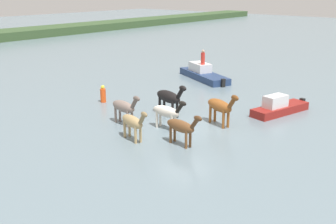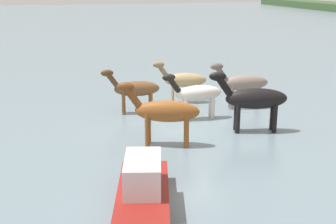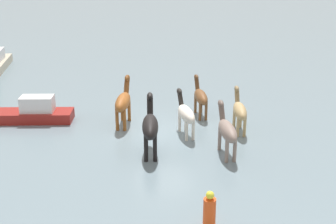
{
  "view_description": "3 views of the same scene",
  "coord_description": "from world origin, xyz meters",
  "px_view_note": "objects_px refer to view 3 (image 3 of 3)",
  "views": [
    {
      "loc": [
        -16.3,
        -12.64,
        7.3
      ],
      "look_at": [
        -0.37,
        0.92,
        0.77
      ],
      "focal_mm": 43.38,
      "sensor_mm": 36.0,
      "label": 1
    },
    {
      "loc": [
        14.02,
        -4.34,
        4.89
      ],
      "look_at": [
        0.84,
        -0.9,
        0.85
      ],
      "focal_mm": 47.56,
      "sensor_mm": 36.0,
      "label": 2
    },
    {
      "loc": [
        4.28,
        17.52,
        7.55
      ],
      "look_at": [
        -0.19,
        0.11,
        0.91
      ],
      "focal_mm": 48.48,
      "sensor_mm": 36.0,
      "label": 3
    }
  ],
  "objects_px": {
    "horse_mid_herd": "(201,97)",
    "horse_dun_straggler": "(150,126)",
    "buoy_channel_marker": "(209,211)",
    "horse_gray_outer": "(123,102)",
    "horse_chestnut_trailing": "(186,114)",
    "horse_pinto_flank": "(227,130)",
    "horse_rear_stallion": "(240,110)",
    "boat_dinghy_port": "(29,115)"
  },
  "relations": [
    {
      "from": "horse_chestnut_trailing",
      "to": "boat_dinghy_port",
      "type": "relative_size",
      "value": 0.51
    },
    {
      "from": "horse_gray_outer",
      "to": "horse_pinto_flank",
      "type": "xyz_separation_m",
      "value": [
        -3.29,
        4.04,
        -0.08
      ]
    },
    {
      "from": "horse_pinto_flank",
      "to": "horse_mid_herd",
      "type": "bearing_deg",
      "value": 1.96
    },
    {
      "from": "horse_dun_straggler",
      "to": "buoy_channel_marker",
      "type": "bearing_deg",
      "value": -161.53
    },
    {
      "from": "horse_mid_herd",
      "to": "boat_dinghy_port",
      "type": "height_order",
      "value": "horse_mid_herd"
    },
    {
      "from": "horse_mid_herd",
      "to": "horse_pinto_flank",
      "type": "distance_m",
      "value": 4.28
    },
    {
      "from": "boat_dinghy_port",
      "to": "horse_dun_straggler",
      "type": "bearing_deg",
      "value": -32.08
    },
    {
      "from": "horse_chestnut_trailing",
      "to": "horse_rear_stallion",
      "type": "height_order",
      "value": "horse_chestnut_trailing"
    },
    {
      "from": "horse_chestnut_trailing",
      "to": "horse_pinto_flank",
      "type": "height_order",
      "value": "horse_pinto_flank"
    },
    {
      "from": "horse_mid_herd",
      "to": "buoy_channel_marker",
      "type": "relative_size",
      "value": 1.95
    },
    {
      "from": "horse_chestnut_trailing",
      "to": "horse_gray_outer",
      "type": "height_order",
      "value": "horse_gray_outer"
    },
    {
      "from": "horse_mid_herd",
      "to": "horse_chestnut_trailing",
      "type": "xyz_separation_m",
      "value": [
        1.31,
        2.02,
        0.01
      ]
    },
    {
      "from": "horse_rear_stallion",
      "to": "horse_mid_herd",
      "type": "bearing_deg",
      "value": 38.31
    },
    {
      "from": "horse_rear_stallion",
      "to": "buoy_channel_marker",
      "type": "height_order",
      "value": "horse_rear_stallion"
    },
    {
      "from": "boat_dinghy_port",
      "to": "buoy_channel_marker",
      "type": "bearing_deg",
      "value": -48.87
    },
    {
      "from": "horse_chestnut_trailing",
      "to": "horse_pinto_flank",
      "type": "relative_size",
      "value": 0.94
    },
    {
      "from": "horse_dun_straggler",
      "to": "buoy_channel_marker",
      "type": "xyz_separation_m",
      "value": [
        -0.57,
        5.18,
        -0.62
      ]
    },
    {
      "from": "horse_chestnut_trailing",
      "to": "buoy_channel_marker",
      "type": "bearing_deg",
      "value": 169.22
    },
    {
      "from": "horse_dun_straggler",
      "to": "horse_chestnut_trailing",
      "type": "bearing_deg",
      "value": -40.49
    },
    {
      "from": "horse_chestnut_trailing",
      "to": "horse_dun_straggler",
      "type": "height_order",
      "value": "horse_dun_straggler"
    },
    {
      "from": "horse_mid_herd",
      "to": "horse_rear_stallion",
      "type": "distance_m",
      "value": 2.44
    },
    {
      "from": "boat_dinghy_port",
      "to": "buoy_channel_marker",
      "type": "xyz_separation_m",
      "value": [
        -5.18,
        9.86,
        0.2
      ]
    },
    {
      "from": "horse_mid_herd",
      "to": "horse_pinto_flank",
      "type": "xyz_separation_m",
      "value": [
        0.36,
        4.27,
        0.06
      ]
    },
    {
      "from": "buoy_channel_marker",
      "to": "horse_mid_herd",
      "type": "bearing_deg",
      "value": -106.58
    },
    {
      "from": "boat_dinghy_port",
      "to": "buoy_channel_marker",
      "type": "relative_size",
      "value": 3.78
    },
    {
      "from": "horse_gray_outer",
      "to": "horse_rear_stallion",
      "type": "distance_m",
      "value": 5.07
    },
    {
      "from": "horse_pinto_flank",
      "to": "horse_rear_stallion",
      "type": "xyz_separation_m",
      "value": [
        -1.37,
        -2.05,
        -0.06
      ]
    },
    {
      "from": "horse_rear_stallion",
      "to": "horse_chestnut_trailing",
      "type": "bearing_deg",
      "value": 98.84
    },
    {
      "from": "horse_mid_herd",
      "to": "horse_gray_outer",
      "type": "relative_size",
      "value": 0.89
    },
    {
      "from": "horse_gray_outer",
      "to": "horse_pinto_flank",
      "type": "height_order",
      "value": "horse_gray_outer"
    },
    {
      "from": "horse_pinto_flank",
      "to": "buoy_channel_marker",
      "type": "height_order",
      "value": "horse_pinto_flank"
    },
    {
      "from": "horse_chestnut_trailing",
      "to": "buoy_channel_marker",
      "type": "height_order",
      "value": "horse_chestnut_trailing"
    },
    {
      "from": "horse_mid_herd",
      "to": "buoy_channel_marker",
      "type": "bearing_deg",
      "value": 169.24
    },
    {
      "from": "horse_chestnut_trailing",
      "to": "horse_mid_herd",
      "type": "bearing_deg",
      "value": -32.96
    },
    {
      "from": "horse_mid_herd",
      "to": "horse_dun_straggler",
      "type": "height_order",
      "value": "horse_dun_straggler"
    },
    {
      "from": "horse_mid_herd",
      "to": "horse_gray_outer",
      "type": "xyz_separation_m",
      "value": [
        3.65,
        0.23,
        0.14
      ]
    },
    {
      "from": "horse_dun_straggler",
      "to": "boat_dinghy_port",
      "type": "bearing_deg",
      "value": 56.67
    },
    {
      "from": "horse_mid_herd",
      "to": "horse_dun_straggler",
      "type": "xyz_separation_m",
      "value": [
        3.13,
        3.41,
        0.19
      ]
    },
    {
      "from": "horse_chestnut_trailing",
      "to": "horse_dun_straggler",
      "type": "xyz_separation_m",
      "value": [
        1.82,
        1.39,
        0.18
      ]
    },
    {
      "from": "horse_dun_straggler",
      "to": "horse_rear_stallion",
      "type": "height_order",
      "value": "horse_dun_straggler"
    },
    {
      "from": "horse_chestnut_trailing",
      "to": "horse_pinto_flank",
      "type": "bearing_deg",
      "value": -157.12
    },
    {
      "from": "horse_mid_herd",
      "to": "horse_gray_outer",
      "type": "bearing_deg",
      "value": 99.37
    }
  ]
}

